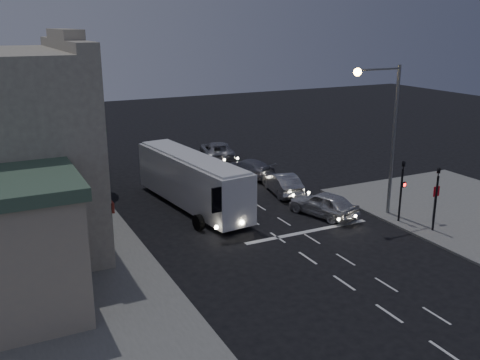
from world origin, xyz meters
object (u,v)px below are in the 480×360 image
traffic_signal_side (437,191)px  streetlight (386,124)px  tour_bus (192,179)px  car_sedan_c (217,151)px  car_suv (323,204)px  traffic_signal_main (402,184)px  car_sedan_b (247,168)px  street_tree (76,130)px  regulatory_sign (435,198)px  car_sedan_a (283,183)px

traffic_signal_side → streetlight: (-0.96, 3.40, 3.31)m
tour_bus → car_sedan_c: (6.61, 10.88, -1.09)m
car_suv → streetlight: 6.05m
car_sedan_c → traffic_signal_main: 19.36m
tour_bus → traffic_signal_main: bearing=-46.2°
car_sedan_b → car_sedan_c: (0.21, 6.15, 0.07)m
traffic_signal_side → car_suv: bearing=128.8°
tour_bus → street_tree: 8.89m
traffic_signal_side → street_tree: (-16.51, 16.22, 2.08)m
car_sedan_b → regulatory_sign: bearing=92.2°
car_sedan_c → car_sedan_b: bearing=104.1°
car_suv → traffic_signal_side: (4.01, -5.00, 1.65)m
tour_bus → streetlight: (9.68, -6.70, 3.88)m
car_sedan_b → street_tree: size_ratio=0.77×
car_sedan_b → traffic_signal_side: traffic_signal_side is taller
tour_bus → car_sedan_b: size_ratio=2.40×
tour_bus → regulatory_sign: bearing=-45.1°
car_sedan_a → regulatory_sign: bearing=129.5°
car_suv → regulatory_sign: bearing=124.0°
car_suv → streetlight: (3.06, -1.60, 4.96)m
regulatory_sign → traffic_signal_main: bearing=149.2°
street_tree → car_sedan_b: bearing=-6.5°
car_sedan_a → street_tree: (-12.53, 6.27, 3.76)m
car_suv → car_sedan_a: car_suv is taller
tour_bus → regulatory_sign: (11.63, -9.14, -0.26)m
car_sedan_c → streetlight: bearing=115.9°
car_sedan_c → traffic_signal_side: bearing=116.8°
car_sedan_a → traffic_signal_main: (3.27, -7.98, 1.68)m
tour_bus → streetlight: size_ratio=1.26×
car_suv → car_sedan_a: bearing=-107.7°
traffic_signal_side → regulatory_sign: (1.00, 0.96, -0.82)m
car_suv → car_sedan_c: bearing=-107.2°
traffic_signal_side → street_tree: size_ratio=0.66×
streetlight → traffic_signal_main: bearing=-79.8°
traffic_signal_side → streetlight: bearing=105.7°
traffic_signal_main → car_sedan_c: bearing=99.9°
traffic_signal_main → streetlight: streetlight is taller
traffic_signal_main → regulatory_sign: (1.70, -1.01, -0.82)m
car_suv → car_sedan_b: 9.82m
car_sedan_b → streetlight: size_ratio=0.53×
streetlight → regulatory_sign: bearing=-51.3°
streetlight → car_sedan_a: bearing=114.7°
regulatory_sign → car_sedan_b: bearing=110.7°
tour_bus → regulatory_sign: 14.79m
car_sedan_a → car_sedan_b: 4.87m
car_suv → regulatory_sign: (5.01, -4.04, 0.83)m
car_suv → tour_bus: bearing=-54.8°
traffic_signal_main → street_tree: (-15.81, 14.25, 2.08)m
car_suv → street_tree: size_ratio=0.73×
car_sedan_b → car_suv: bearing=72.8°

